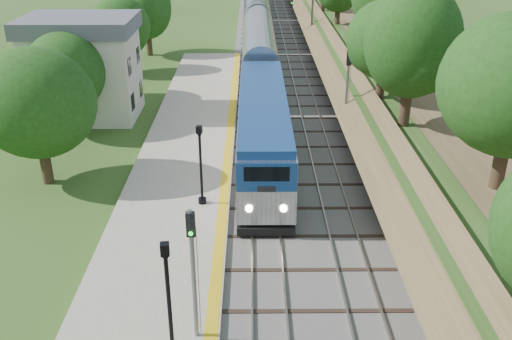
{
  "coord_description": "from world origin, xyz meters",
  "views": [
    {
      "loc": [
        -0.7,
        -14.27,
        15.74
      ],
      "look_at": [
        -0.5,
        13.43,
        2.8
      ],
      "focal_mm": 40.0,
      "sensor_mm": 36.0,
      "label": 1
    }
  ],
  "objects_px": {
    "signal_gantry": "(279,6)",
    "signal_farside": "(347,83)",
    "lamppost_far": "(201,170)",
    "train": "(257,5)",
    "lamppost_mid": "(170,309)",
    "signal_platform": "(193,262)",
    "station_building": "(84,67)"
  },
  "relations": [
    {
      "from": "signal_farside",
      "to": "signal_gantry",
      "type": "bearing_deg",
      "value": 97.24
    },
    {
      "from": "lamppost_mid",
      "to": "signal_platform",
      "type": "xyz_separation_m",
      "value": [
        0.78,
        1.16,
        1.23
      ]
    },
    {
      "from": "train",
      "to": "signal_farside",
      "type": "relative_size",
      "value": 19.53
    },
    {
      "from": "train",
      "to": "signal_farside",
      "type": "xyz_separation_m",
      "value": [
        6.2,
        -45.93,
        1.67
      ]
    },
    {
      "from": "lamppost_far",
      "to": "signal_farside",
      "type": "distance_m",
      "value": 15.08
    },
    {
      "from": "station_building",
      "to": "lamppost_mid",
      "type": "xyz_separation_m",
      "value": [
        10.32,
        -27.87,
        -1.49
      ]
    },
    {
      "from": "signal_gantry",
      "to": "train",
      "type": "bearing_deg",
      "value": 98.48
    },
    {
      "from": "train",
      "to": "signal_platform",
      "type": "height_order",
      "value": "signal_platform"
    },
    {
      "from": "lamppost_far",
      "to": "signal_farside",
      "type": "bearing_deg",
      "value": 49.55
    },
    {
      "from": "signal_platform",
      "to": "lamppost_mid",
      "type": "bearing_deg",
      "value": -124.02
    },
    {
      "from": "signal_gantry",
      "to": "signal_platform",
      "type": "height_order",
      "value": "signal_gantry"
    },
    {
      "from": "lamppost_far",
      "to": "signal_platform",
      "type": "bearing_deg",
      "value": -86.68
    },
    {
      "from": "lamppost_mid",
      "to": "station_building",
      "type": "bearing_deg",
      "value": 110.31
    },
    {
      "from": "station_building",
      "to": "signal_farside",
      "type": "xyz_separation_m",
      "value": [
        20.2,
        -4.37,
        -0.1
      ]
    },
    {
      "from": "signal_platform",
      "to": "signal_farside",
      "type": "height_order",
      "value": "signal_farside"
    },
    {
      "from": "signal_gantry",
      "to": "signal_farside",
      "type": "height_order",
      "value": "signal_farside"
    },
    {
      "from": "station_building",
      "to": "lamppost_far",
      "type": "height_order",
      "value": "station_building"
    },
    {
      "from": "train",
      "to": "signal_platform",
      "type": "distance_m",
      "value": 68.36
    },
    {
      "from": "station_building",
      "to": "signal_farside",
      "type": "height_order",
      "value": "station_building"
    },
    {
      "from": "signal_gantry",
      "to": "signal_farside",
      "type": "relative_size",
      "value": 1.33
    },
    {
      "from": "signal_gantry",
      "to": "lamppost_mid",
      "type": "xyz_separation_m",
      "value": [
        -6.15,
        -52.86,
        -2.22
      ]
    },
    {
      "from": "lamppost_mid",
      "to": "signal_farside",
      "type": "relative_size",
      "value": 0.78
    },
    {
      "from": "signal_platform",
      "to": "signal_farside",
      "type": "xyz_separation_m",
      "value": [
        9.1,
        22.35,
        0.16
      ]
    },
    {
      "from": "lamppost_far",
      "to": "signal_platform",
      "type": "height_order",
      "value": "signal_platform"
    },
    {
      "from": "lamppost_far",
      "to": "lamppost_mid",
      "type": "bearing_deg",
      "value": -90.7
    },
    {
      "from": "station_building",
      "to": "train",
      "type": "relative_size",
      "value": 0.07
    },
    {
      "from": "signal_gantry",
      "to": "lamppost_far",
      "type": "bearing_deg",
      "value": -98.38
    },
    {
      "from": "train",
      "to": "lamppost_mid",
      "type": "bearing_deg",
      "value": -93.03
    },
    {
      "from": "signal_gantry",
      "to": "signal_platform",
      "type": "distance_m",
      "value": 52.0
    },
    {
      "from": "signal_platform",
      "to": "train",
      "type": "bearing_deg",
      "value": 87.57
    },
    {
      "from": "lamppost_mid",
      "to": "signal_platform",
      "type": "distance_m",
      "value": 1.86
    },
    {
      "from": "signal_platform",
      "to": "lamppost_far",
      "type": "bearing_deg",
      "value": 93.32
    }
  ]
}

